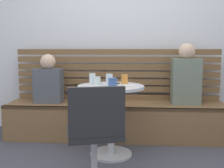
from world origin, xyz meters
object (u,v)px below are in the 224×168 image
object	(u,v)px
phone_on_table	(113,84)
cup_water_clear	(92,78)
booth_bench	(116,120)
cup_glass_tall	(109,80)
person_child_left	(49,81)
person_adult	(186,77)
plate_small	(127,86)
cup_tumbler_orange	(125,79)
cafe_table	(111,107)
white_chair	(95,136)
cup_glass_short	(97,80)
cup_mug_blue	(113,83)

from	to	relation	value
phone_on_table	cup_water_clear	bearing A→B (deg)	32.61
booth_bench	phone_on_table	distance (m)	0.69
cup_glass_tall	cup_water_clear	bearing A→B (deg)	138.54
person_child_left	person_adult	bearing A→B (deg)	0.59
plate_small	cup_tumbler_orange	bearing A→B (deg)	97.98
booth_bench	cup_glass_tall	world-z (taller)	cup_glass_tall
booth_bench	cup_glass_tall	size ratio (longest dim) A/B	22.50
booth_bench	person_adult	world-z (taller)	person_adult
person_child_left	cup_tumbler_orange	size ratio (longest dim) A/B	6.08
cafe_table	person_child_left	xyz separation A→B (m)	(-0.83, 0.59, 0.19)
phone_on_table	white_chair	bearing A→B (deg)	124.04
cup_tumbler_orange	cup_glass_short	xyz separation A→B (m)	(-0.29, -0.04, -0.01)
white_chair	plate_small	size ratio (longest dim) A/B	5.00
person_adult	cup_glass_short	distance (m)	1.15
cup_glass_tall	phone_on_table	distance (m)	0.16
booth_bench	cup_mug_blue	world-z (taller)	cup_mug_blue
cup_glass_tall	cup_mug_blue	distance (m)	0.16
cup_glass_tall	booth_bench	bearing A→B (deg)	87.00
person_adult	phone_on_table	distance (m)	0.98
cafe_table	cup_mug_blue	world-z (taller)	cup_mug_blue
white_chair	cup_tumbler_orange	size ratio (longest dim) A/B	8.50
person_adult	phone_on_table	xyz separation A→B (m)	(-0.85, -0.48, -0.03)
person_adult	cup_glass_tall	distance (m)	1.08
person_adult	cup_mug_blue	distance (m)	1.14
person_adult	person_child_left	size ratio (longest dim) A/B	1.22
person_child_left	plate_small	world-z (taller)	person_child_left
person_adult	cup_mug_blue	world-z (taller)	person_adult
booth_bench	cup_water_clear	distance (m)	0.75
person_adult	cup_tumbler_orange	bearing A→B (deg)	-146.90
white_chair	cup_glass_short	size ratio (longest dim) A/B	10.63
booth_bench	person_child_left	distance (m)	0.98
white_chair	person_child_left	world-z (taller)	person_child_left
cafe_table	cup_glass_short	distance (m)	0.32
cup_mug_blue	plate_small	size ratio (longest dim) A/B	0.56
cup_water_clear	cup_mug_blue	distance (m)	0.41
cup_glass_short	white_chair	bearing A→B (deg)	-83.69
cup_water_clear	cafe_table	bearing A→B (deg)	-35.39
person_child_left	cup_tumbler_orange	bearing A→B (deg)	-25.41
cafe_table	person_child_left	size ratio (longest dim) A/B	1.22
person_adult	cup_glass_tall	world-z (taller)	person_adult
person_adult	cup_water_clear	distance (m)	1.17
person_adult	plate_small	world-z (taller)	person_adult
person_child_left	phone_on_table	xyz separation A→B (m)	(0.85, -0.46, 0.04)
cup_water_clear	plate_small	world-z (taller)	cup_water_clear
booth_bench	plate_small	size ratio (longest dim) A/B	15.88
person_child_left	cup_glass_short	distance (m)	0.84
white_chair	plate_small	bearing A→B (deg)	73.75
cup_mug_blue	cup_water_clear	bearing A→B (deg)	126.72
cup_water_clear	plate_small	xyz separation A→B (m)	(0.38, -0.21, -0.05)
cup_tumbler_orange	plate_small	world-z (taller)	cup_tumbler_orange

